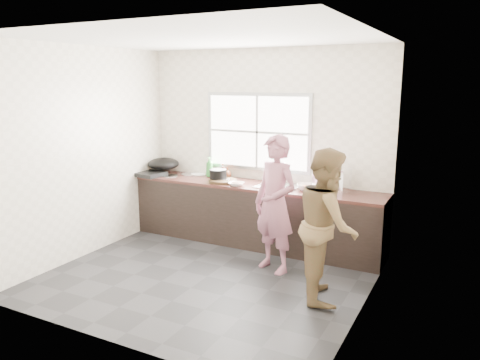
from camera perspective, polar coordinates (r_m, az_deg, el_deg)
The scene contains 30 objects.
floor at distance 5.64m, azimuth -4.02°, elevation -11.69°, with size 3.60×3.20×0.01m, color #262628.
ceiling at distance 5.19m, azimuth -4.47°, elevation 16.91°, with size 3.60×3.20×0.01m, color silver.
wall_back at distance 6.65m, azimuth 3.02°, elevation 4.13°, with size 3.60×0.01×2.70m, color silver.
wall_left at distance 6.37m, azimuth -18.25°, elevation 3.19°, with size 0.01×3.20×2.70m, color beige.
wall_right at distance 4.58m, azimuth 15.40°, elevation 0.14°, with size 0.01×3.20×2.70m, color silver.
wall_front at distance 4.00m, azimuth -16.32°, elevation -1.63°, with size 3.60×0.01×2.70m, color beige.
cabinet at distance 6.57m, azimuth 1.79°, elevation -4.35°, with size 3.60×0.62×0.82m, color black.
countertop at distance 6.46m, azimuth 1.81°, elevation -0.69°, with size 3.60×0.64×0.04m, color #391C17.
sink at distance 6.31m, azimuth 4.68°, elevation -0.79°, with size 0.55×0.45×0.02m, color silver.
faucet at distance 6.47m, azimuth 5.39°, elevation 0.82°, with size 0.02×0.02×0.30m, color silver.
window_frame at distance 6.65m, azimuth 2.19°, elevation 5.88°, with size 1.60×0.05×1.10m, color #9EA0A5.
window_glazing at distance 6.63m, azimuth 2.10°, elevation 5.86°, with size 1.50×0.01×1.00m, color white.
woman at distance 5.58m, azimuth 4.30°, elevation -3.49°, with size 0.56×0.37×1.54m, color #A56377.
person_side at distance 4.94m, azimuth 10.60°, elevation -5.36°, with size 0.78×0.61×1.60m, color brown.
cutting_board at distance 6.58m, azimuth -2.09°, elevation -0.10°, with size 0.39×0.39×0.04m, color #2F2112.
cleaver at distance 6.56m, azimuth -2.13°, elevation 0.07°, with size 0.20×0.10×0.01m, color silver.
bowl_mince at distance 6.34m, azimuth -0.45°, elevation -0.50°, with size 0.20×0.20×0.05m, color white.
bowl_crabs at distance 6.15m, azimuth 8.13°, elevation -0.95°, with size 0.21×0.21×0.06m, color silver.
bowl_held at distance 6.18m, azimuth 3.80°, elevation -0.84°, with size 0.17×0.17×0.06m, color silver.
black_pot at distance 6.63m, azimuth -2.69°, elevation 0.57°, with size 0.24×0.24×0.17m, color black.
plate_food at distance 7.13m, azimuth -5.09°, elevation 0.71°, with size 0.22×0.22×0.02m, color white.
bottle_green at distance 6.96m, azimuth -3.73°, elevation 1.62°, with size 0.11×0.11×0.29m, color #2B8631.
bottle_brown_tall at distance 6.84m, azimuth -2.10°, elevation 1.05°, with size 0.09×0.09×0.20m, color #4B2212.
bottle_brown_short at distance 6.85m, azimuth -1.60°, elevation 0.85°, with size 0.12×0.12×0.15m, color #462111.
glass_jar at distance 6.92m, azimuth -3.09°, elevation 0.80°, with size 0.08×0.08×0.11m, color silver.
burner at distance 7.14m, azimuth -10.93°, elevation 0.72°, with size 0.38×0.38×0.06m, color black.
wok at distance 7.28m, azimuth -9.31°, elevation 1.97°, with size 0.48×0.48×0.18m, color black.
dish_rack at distance 6.12m, azimuth 11.16°, elevation 0.07°, with size 0.42×0.29×0.31m, color white.
pot_lid_left at distance 7.08m, azimuth -8.58°, elevation 0.52°, with size 0.25×0.25×0.01m, color silver.
pot_lid_right at distance 7.15m, azimuth -6.07°, elevation 0.71°, with size 0.27×0.27×0.01m, color silver.
Camera 1 is at (2.71, -4.40, 2.26)m, focal length 35.00 mm.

